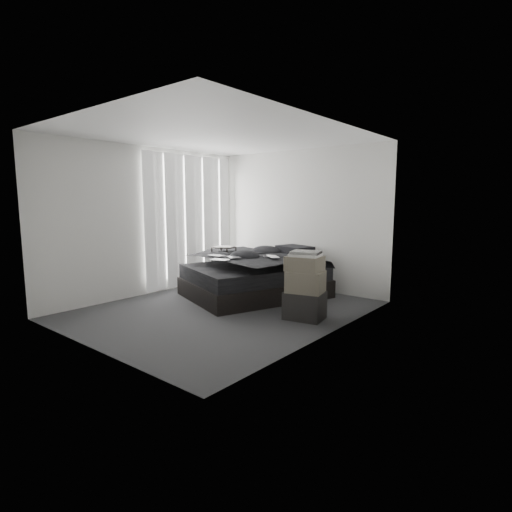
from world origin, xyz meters
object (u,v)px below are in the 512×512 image
Objects in this scene: bed at (254,287)px; side_stand at (224,268)px; laptop at (270,252)px; box_lower at (305,305)px.

side_stand is (-0.81, 0.08, 0.25)m from bed.
laptop is at bearing 7.50° from bed.
bed is at bearing -154.50° from laptop.
bed is 1.55m from box_lower.
laptop reaches higher than side_stand.
laptop is (0.41, -0.09, 0.67)m from bed.
side_stand is 1.51× the size of box_lower.
box_lower reaches higher than bed.
box_lower is (1.02, -0.52, -0.62)m from laptop.
bed is 0.85m from side_stand.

